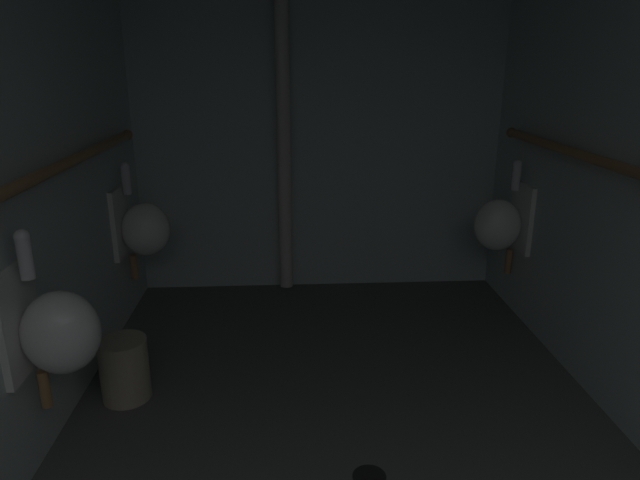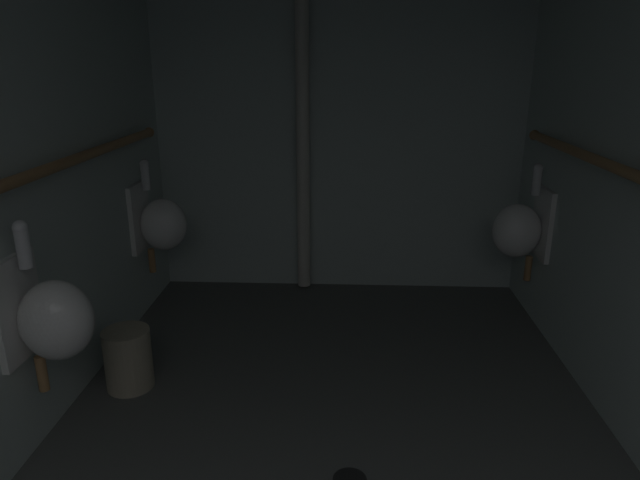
{
  "view_description": "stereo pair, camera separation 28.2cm",
  "coord_description": "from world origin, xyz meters",
  "px_view_note": "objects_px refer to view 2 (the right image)",
  "views": [
    {
      "loc": [
        -0.23,
        -0.13,
        1.64
      ],
      "look_at": [
        -0.07,
        2.56,
        0.78
      ],
      "focal_mm": 31.88,
      "sensor_mm": 36.0,
      "label": 1
    },
    {
      "loc": [
        0.05,
        -0.13,
        1.64
      ],
      "look_at": [
        -0.07,
        2.56,
        0.78
      ],
      "focal_mm": 31.88,
      "sensor_mm": 36.0,
      "label": 2
    }
  ],
  "objects_px": {
    "urinal_left_far": "(160,223)",
    "urinal_right_mid": "(520,229)",
    "urinal_left_mid": "(51,318)",
    "standpipe_back_wall": "(303,128)",
    "floor_drain": "(350,479)",
    "waste_bin": "(128,359)"
  },
  "relations": [
    {
      "from": "urinal_left_far",
      "to": "floor_drain",
      "type": "bearing_deg",
      "value": -51.93
    },
    {
      "from": "urinal_left_far",
      "to": "waste_bin",
      "type": "bearing_deg",
      "value": -84.57
    },
    {
      "from": "urinal_right_mid",
      "to": "urinal_left_mid",
      "type": "bearing_deg",
      "value": -148.8
    },
    {
      "from": "urinal_left_mid",
      "to": "urinal_left_far",
      "type": "xyz_separation_m",
      "value": [
        0.0,
        1.42,
        0.0
      ]
    },
    {
      "from": "floor_drain",
      "to": "waste_bin",
      "type": "distance_m",
      "value": 1.33
    },
    {
      "from": "floor_drain",
      "to": "urinal_right_mid",
      "type": "bearing_deg",
      "value": 55.5
    },
    {
      "from": "urinal_left_far",
      "to": "floor_drain",
      "type": "relative_size",
      "value": 5.39
    },
    {
      "from": "standpipe_back_wall",
      "to": "urinal_right_mid",
      "type": "bearing_deg",
      "value": -19.45
    },
    {
      "from": "urinal_left_far",
      "to": "floor_drain",
      "type": "height_order",
      "value": "urinal_left_far"
    },
    {
      "from": "urinal_left_far",
      "to": "urinal_right_mid",
      "type": "xyz_separation_m",
      "value": [
        2.29,
        -0.03,
        0.0
      ]
    },
    {
      "from": "urinal_left_mid",
      "to": "waste_bin",
      "type": "distance_m",
      "value": 0.69
    },
    {
      "from": "urinal_left_far",
      "to": "standpipe_back_wall",
      "type": "distance_m",
      "value": 1.16
    },
    {
      "from": "urinal_left_mid",
      "to": "standpipe_back_wall",
      "type": "relative_size",
      "value": 0.32
    },
    {
      "from": "floor_drain",
      "to": "waste_bin",
      "type": "xyz_separation_m",
      "value": [
        -1.15,
        0.65,
        0.16
      ]
    },
    {
      "from": "urinal_left_mid",
      "to": "waste_bin",
      "type": "bearing_deg",
      "value": 79.9
    },
    {
      "from": "urinal_left_mid",
      "to": "urinal_left_far",
      "type": "distance_m",
      "value": 1.42
    },
    {
      "from": "standpipe_back_wall",
      "to": "floor_drain",
      "type": "xyz_separation_m",
      "value": [
        0.33,
        -2.04,
        -1.19
      ]
    },
    {
      "from": "urinal_left_mid",
      "to": "urinal_left_far",
      "type": "bearing_deg",
      "value": 90.0
    },
    {
      "from": "urinal_left_far",
      "to": "urinal_right_mid",
      "type": "bearing_deg",
      "value": -0.8
    },
    {
      "from": "urinal_right_mid",
      "to": "floor_drain",
      "type": "distance_m",
      "value": 1.97
    },
    {
      "from": "urinal_left_mid",
      "to": "standpipe_back_wall",
      "type": "bearing_deg",
      "value": 64.47
    },
    {
      "from": "urinal_right_mid",
      "to": "waste_bin",
      "type": "distance_m",
      "value": 2.43
    }
  ]
}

